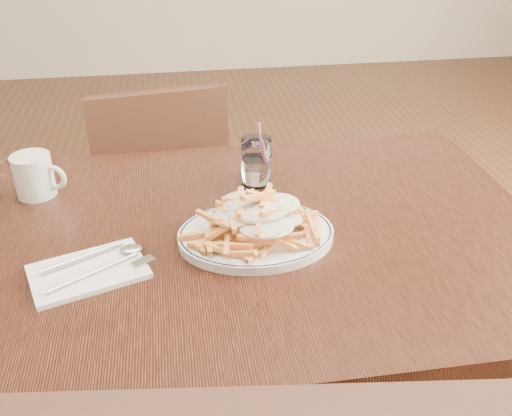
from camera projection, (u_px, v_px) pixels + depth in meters
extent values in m
cube|color=black|center=(241.00, 239.00, 1.13)|extent=(1.20, 0.80, 0.04)
cylinder|color=black|center=(25.00, 301.00, 1.54)|extent=(0.05, 0.05, 0.71)
cylinder|color=black|center=(411.00, 263.00, 1.69)|extent=(0.05, 0.05, 0.71)
cube|color=#331B11|center=(160.00, 202.00, 1.91)|extent=(0.44, 0.44, 0.04)
cube|color=#331B11|center=(162.00, 162.00, 1.65)|extent=(0.39, 0.09, 0.43)
cylinder|color=#331B11|center=(201.00, 222.00, 2.20)|extent=(0.03, 0.03, 0.38)
cylinder|color=#331B11|center=(113.00, 236.00, 2.11)|extent=(0.03, 0.03, 0.38)
cylinder|color=#331B11|center=(222.00, 272.00, 1.92)|extent=(0.03, 0.03, 0.38)
cylinder|color=#331B11|center=(122.00, 291.00, 1.84)|extent=(0.03, 0.03, 0.38)
torus|color=black|center=(256.00, 233.00, 1.08)|extent=(0.29, 0.29, 0.01)
ellipsoid|color=beige|center=(256.00, 206.00, 1.05)|extent=(0.19, 0.15, 0.03)
cube|color=white|center=(88.00, 272.00, 0.99)|extent=(0.22, 0.18, 0.01)
cylinder|color=white|center=(256.00, 161.00, 1.26)|extent=(0.07, 0.07, 0.11)
cylinder|color=white|center=(256.00, 171.00, 1.27)|extent=(0.06, 0.06, 0.06)
cylinder|color=#E95888|center=(261.00, 150.00, 1.26)|extent=(0.02, 0.04, 0.14)
cylinder|color=white|center=(34.00, 175.00, 1.22)|extent=(0.08, 0.08, 0.09)
torus|color=white|center=(54.00, 177.00, 1.21)|extent=(0.06, 0.03, 0.06)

